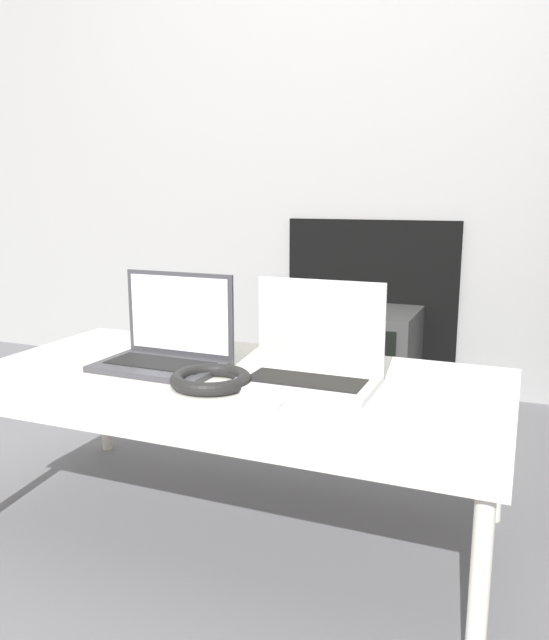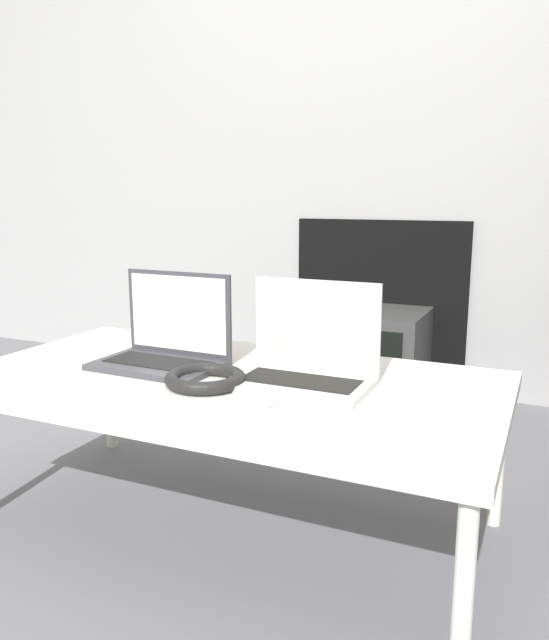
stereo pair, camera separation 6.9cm
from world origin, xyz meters
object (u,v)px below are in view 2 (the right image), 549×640
(laptop_left, at_px, (167,343))
(tv, at_px, (365,355))
(laptop_right, at_px, (307,360))
(headphones, at_px, (206,379))
(phone, at_px, (269,397))

(laptop_left, height_order, tv, laptop_left)
(laptop_left, relative_size, laptop_right, 1.01)
(laptop_right, bearing_deg, headphones, -149.96)
(laptop_left, distance_m, headphones, 0.23)
(laptop_right, distance_m, headphones, 0.25)
(phone, bearing_deg, laptop_left, 157.69)
(laptop_right, distance_m, tv, 1.20)
(laptop_right, relative_size, headphones, 1.68)
(phone, distance_m, tv, 1.34)
(laptop_left, distance_m, phone, 0.41)
(phone, bearing_deg, laptop_right, 79.12)
(headphones, distance_m, phone, 0.19)
(headphones, bearing_deg, tv, 88.74)
(headphones, xyz_separation_m, phone, (0.18, -0.03, -0.01))
(laptop_right, bearing_deg, tv, 99.15)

